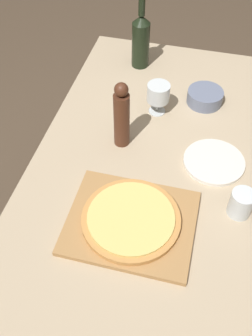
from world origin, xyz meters
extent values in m
plane|color=#4C3D2D|center=(0.00, 0.00, 0.00)|extent=(12.00, 12.00, 0.00)
cube|color=tan|center=(0.00, 0.00, 0.73)|extent=(0.85, 1.46, 0.03)
cylinder|color=brown|center=(-0.36, 0.67, 0.36)|extent=(0.06, 0.06, 0.72)
cylinder|color=brown|center=(0.36, 0.67, 0.36)|extent=(0.06, 0.06, 0.72)
cube|color=#A87A47|center=(-0.01, -0.30, 0.76)|extent=(0.39, 0.33, 0.02)
cylinder|color=#C68947|center=(-0.01, -0.30, 0.77)|extent=(0.31, 0.31, 0.02)
cylinder|color=#E0C66B|center=(-0.01, -0.30, 0.79)|extent=(0.27, 0.27, 0.01)
cylinder|color=black|center=(-0.17, 0.54, 0.85)|extent=(0.08, 0.08, 0.20)
cone|color=black|center=(-0.17, 0.54, 0.97)|extent=(0.08, 0.08, 0.04)
cylinder|color=black|center=(-0.17, 0.54, 1.03)|extent=(0.03, 0.03, 0.08)
cylinder|color=#4C2819|center=(-0.13, 0.04, 0.86)|extent=(0.06, 0.06, 0.22)
sphere|color=#4C2819|center=(-0.13, 0.04, 0.99)|extent=(0.05, 0.05, 0.05)
cylinder|color=silver|center=(-0.04, 0.24, 0.75)|extent=(0.07, 0.07, 0.00)
cylinder|color=silver|center=(-0.04, 0.24, 0.78)|extent=(0.01, 0.01, 0.05)
cylinder|color=silver|center=(-0.04, 0.24, 0.84)|extent=(0.09, 0.09, 0.07)
cylinder|color=slate|center=(0.14, 0.35, 0.77)|extent=(0.14, 0.14, 0.06)
cylinder|color=silver|center=(0.31, -0.18, 0.79)|extent=(0.08, 0.08, 0.09)
cylinder|color=silver|center=(0.22, 0.02, 0.75)|extent=(0.22, 0.22, 0.01)
camera|label=1|loc=(0.14, -0.96, 1.79)|focal=42.00mm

